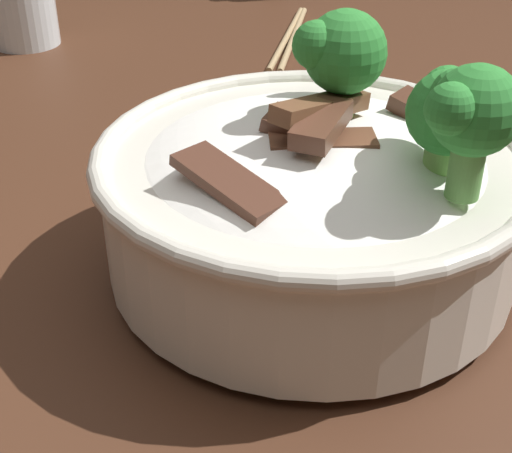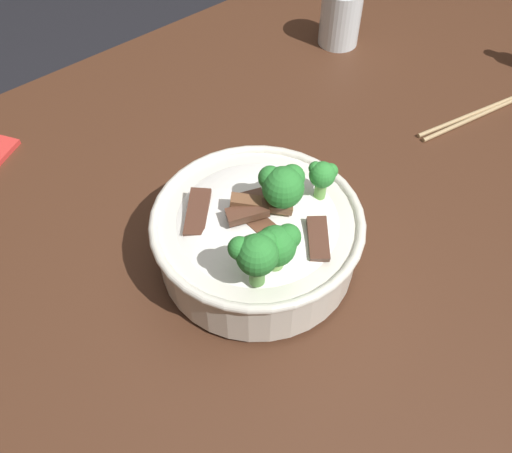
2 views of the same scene
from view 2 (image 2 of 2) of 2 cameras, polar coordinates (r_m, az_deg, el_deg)
The scene contains 5 objects.
ground at distance 1.48m, azimuth 2.94°, elevation -15.68°, with size 10.00×10.00×0.00m, color black.
dining_table at distance 0.91m, azimuth 4.61°, elevation 1.89°, with size 1.47×0.92×0.78m.
rice_bowl at distance 0.66m, azimuth 0.23°, elevation -0.64°, with size 0.26×0.26×0.16m.
drinking_glass at distance 1.08m, azimuth 8.89°, elevation 20.79°, with size 0.08×0.08×0.10m.
chopsticks_pair at distance 0.98m, azimuth 22.14°, elevation 10.85°, with size 0.23×0.06×0.01m.
Camera 2 is at (-0.45, -0.41, 1.35)m, focal length 37.83 mm.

